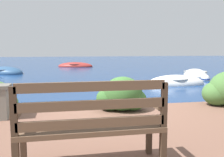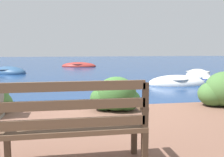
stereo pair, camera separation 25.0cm
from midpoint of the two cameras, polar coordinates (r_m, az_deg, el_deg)
ground_plane at (r=5.49m, az=1.32°, el=-8.42°), size 80.00×80.00×0.00m
park_bench at (r=2.56m, az=-6.09°, el=-10.05°), size 1.48×0.48×0.93m
hedge_clump_left at (r=4.95m, az=2.27°, el=-4.00°), size 0.99×0.72×0.68m
rowboat_nearest at (r=10.33m, az=15.24°, el=-1.08°), size 2.38×1.20×0.69m
rowboat_far at (r=13.89m, az=19.50°, el=0.75°), size 2.19×2.77×0.64m
rowboat_outer at (r=15.67m, az=-22.08°, el=1.32°), size 2.58×2.28×0.73m
rowboat_distant at (r=20.02m, az=-7.24°, el=2.85°), size 2.99×1.98×0.64m
mooring_buoy at (r=12.08m, az=21.46°, el=-0.14°), size 0.44×0.44×0.40m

